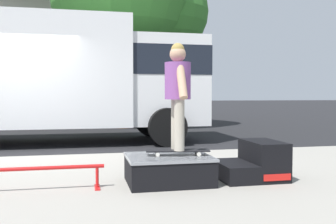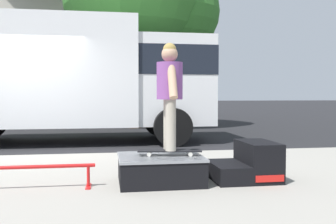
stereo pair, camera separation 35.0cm
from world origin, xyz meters
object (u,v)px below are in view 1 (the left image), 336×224
Objects in this scene: skater_kid at (178,87)px; box_truck at (66,75)px; skateboard at (178,151)px; skate_box at (168,168)px; grind_rail at (35,173)px; kicker_ramp at (254,163)px.

box_truck reaches higher than skater_kid.
skate_box is at bearing 180.00° from skateboard.
grind_rail is 1.92× the size of skateboard.
skateboard reaches higher than skate_box.
skater_kid reaches higher than kicker_ramp.
skate_box is 1.27× the size of kicker_ramp.
skater_kid is 5.49m from box_truck.
kicker_ramp is 0.12× the size of box_truck.
skater_kid is (0.12, -0.00, 0.99)m from skate_box.
skateboard is 0.61× the size of skater_kid.
skater_kid is at bearing 2.38° from grind_rail.
box_truck is at bearing 105.51° from skate_box.
skater_kid is (1.67, 0.07, 0.96)m from grind_rail.
skateboard is at bearing -73.32° from box_truck.
grind_rail is at bearing -177.44° from skate_box.
skateboard is 5.60m from box_truck.
skate_box is at bearing 2.56° from grind_rail.
skate_box is 5.62m from box_truck.
box_truck reaches higher than grind_rail.
grind_rail is 5.49m from box_truck.
kicker_ramp is 1.41m from skater_kid.
skate_box reaches higher than grind_rail.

